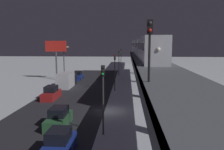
% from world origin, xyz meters
% --- Properties ---
extents(ground_plane, '(240.00, 240.00, 0.00)m').
position_xyz_m(ground_plane, '(0.00, 0.00, 0.00)').
color(ground_plane, silver).
extents(avenue_asphalt, '(11.00, 88.07, 0.01)m').
position_xyz_m(avenue_asphalt, '(5.64, 0.00, 0.00)').
color(avenue_asphalt, '#28282D').
rests_on(avenue_asphalt, ground_plane).
extents(elevated_railway, '(5.00, 88.07, 5.82)m').
position_xyz_m(elevated_railway, '(-5.82, -0.00, 5.02)').
color(elevated_railway, slate).
rests_on(elevated_railway, ground_plane).
extents(subway_train, '(2.94, 74.07, 3.40)m').
position_xyz_m(subway_train, '(-5.91, -34.26, 7.60)').
color(subway_train, '#B7BABF').
rests_on(subway_train, elevated_railway).
extents(rail_signal, '(0.36, 0.41, 4.00)m').
position_xyz_m(rail_signal, '(-4.03, 12.84, 8.55)').
color(rail_signal, black).
rests_on(rail_signal, elevated_railway).
extents(sedan_blue, '(1.91, 4.70, 1.97)m').
position_xyz_m(sedan_blue, '(8.84, -25.31, 0.79)').
color(sedan_blue, navy).
rests_on(sedan_blue, ground_plane).
extents(sedan_green, '(1.80, 4.62, 1.97)m').
position_xyz_m(sedan_green, '(4.24, 5.67, 0.80)').
color(sedan_green, '#2D6038').
rests_on(sedan_green, ground_plane).
extents(sedan_blue_2, '(1.80, 4.28, 1.97)m').
position_xyz_m(sedan_blue_2, '(2.44, 11.71, 0.80)').
color(sedan_blue_2, navy).
rests_on(sedan_blue_2, ground_plane).
extents(sedan_red, '(1.80, 4.79, 1.97)m').
position_xyz_m(sedan_red, '(8.84, -6.03, 0.80)').
color(sedan_red, '#A51E1E').
rests_on(sedan_red, ground_plane).
extents(box_truck, '(2.40, 7.40, 2.80)m').
position_xyz_m(box_truck, '(9.04, -16.09, 1.35)').
color(box_truck, black).
rests_on(box_truck, ground_plane).
extents(traffic_light_near, '(0.32, 0.44, 6.40)m').
position_xyz_m(traffic_light_near, '(-0.46, 7.53, 4.20)').
color(traffic_light_near, '#2D2D2D').
rests_on(traffic_light_near, ground_plane).
extents(traffic_light_mid, '(0.32, 0.44, 6.40)m').
position_xyz_m(traffic_light_mid, '(-0.46, -12.59, 4.20)').
color(traffic_light_mid, '#2D2D2D').
rests_on(traffic_light_mid, ground_plane).
extents(traffic_light_far, '(0.32, 0.44, 6.40)m').
position_xyz_m(traffic_light_far, '(-0.46, -32.71, 4.20)').
color(traffic_light_far, '#2D2D2D').
rests_on(traffic_light_far, ground_plane).
extents(traffic_light_distant, '(0.32, 0.44, 6.40)m').
position_xyz_m(traffic_light_distant, '(-0.46, -52.83, 4.20)').
color(traffic_light_distant, '#2D2D2D').
rests_on(traffic_light_distant, ground_plane).
extents(commercial_billboard, '(4.80, 0.36, 8.90)m').
position_xyz_m(commercial_billboard, '(13.58, -24.51, 6.83)').
color(commercial_billboard, '#4C4C51').
rests_on(commercial_billboard, ground_plane).
extents(street_lamp_far, '(1.35, 0.44, 7.65)m').
position_xyz_m(street_lamp_far, '(11.71, -25.00, 4.81)').
color(street_lamp_far, '#38383D').
rests_on(street_lamp_far, ground_plane).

